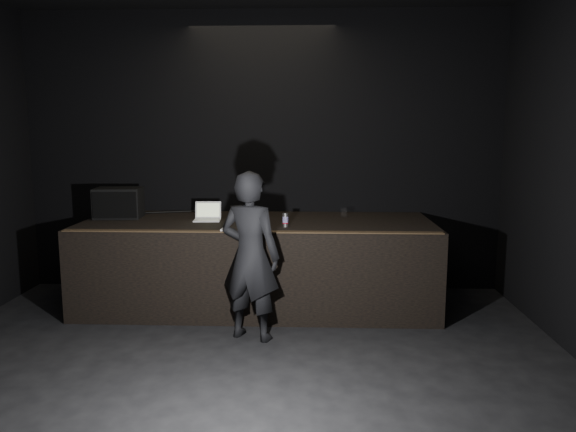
# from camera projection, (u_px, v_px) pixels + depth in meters

# --- Properties ---
(ground) EXTENTS (7.00, 7.00, 0.00)m
(ground) POSITION_uv_depth(u_px,v_px,m) (222.00, 425.00, 3.91)
(ground) COLOR black
(ground) RESTS_ON ground
(room_walls) EXTENTS (6.10, 7.10, 3.52)m
(room_walls) POSITION_uv_depth(u_px,v_px,m) (216.00, 133.00, 3.60)
(room_walls) COLOR black
(room_walls) RESTS_ON ground
(stage_riser) EXTENTS (4.00, 1.50, 1.00)m
(stage_riser) POSITION_uv_depth(u_px,v_px,m) (258.00, 263.00, 6.53)
(stage_riser) COLOR black
(stage_riser) RESTS_ON ground
(riser_lip) EXTENTS (3.92, 0.10, 0.01)m
(riser_lip) POSITION_uv_depth(u_px,v_px,m) (251.00, 231.00, 5.75)
(riser_lip) COLOR brown
(riser_lip) RESTS_ON stage_riser
(stage_monitor) EXTENTS (0.56, 0.43, 0.36)m
(stage_monitor) POSITION_uv_depth(u_px,v_px,m) (119.00, 203.00, 6.65)
(stage_monitor) COLOR black
(stage_monitor) RESTS_ON stage_riser
(cable) EXTENTS (0.96, 0.30, 0.02)m
(cable) POSITION_uv_depth(u_px,v_px,m) (156.00, 212.00, 7.03)
(cable) COLOR black
(cable) RESTS_ON stage_riser
(laptop) EXTENTS (0.32, 0.29, 0.21)m
(laptop) POSITION_uv_depth(u_px,v_px,m) (208.00, 215.00, 6.50)
(laptop) COLOR silver
(laptop) RESTS_ON stage_riser
(beer_can) EXTENTS (0.06, 0.06, 0.15)m
(beer_can) POSITION_uv_depth(u_px,v_px,m) (285.00, 220.00, 6.05)
(beer_can) COLOR silver
(beer_can) RESTS_ON stage_riser
(plastic_cup) EXTENTS (0.08, 0.08, 0.10)m
(plastic_cup) POSITION_uv_depth(u_px,v_px,m) (344.00, 212.00, 6.75)
(plastic_cup) COLOR white
(plastic_cup) RESTS_ON stage_riser
(wii_remote) EXTENTS (0.04, 0.15, 0.03)m
(wii_remote) POSITION_uv_depth(u_px,v_px,m) (223.00, 230.00, 5.82)
(wii_remote) COLOR silver
(wii_remote) RESTS_ON stage_riser
(person) EXTENTS (0.70, 0.58, 1.66)m
(person) POSITION_uv_depth(u_px,v_px,m) (250.00, 256.00, 5.43)
(person) COLOR black
(person) RESTS_ON ground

